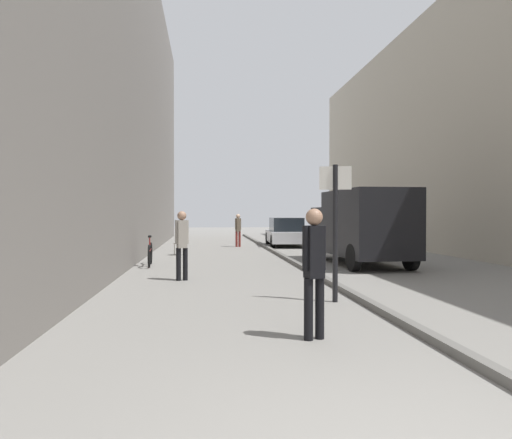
{
  "coord_description": "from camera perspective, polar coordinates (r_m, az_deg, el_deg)",
  "views": [
    {
      "loc": [
        -1.37,
        -2.6,
        1.68
      ],
      "look_at": [
        0.3,
        12.28,
        1.48
      ],
      "focal_mm": 32.32,
      "sensor_mm": 36.0,
      "label": 1
    }
  ],
  "objects": [
    {
      "name": "ground_plane",
      "position": [
        14.76,
        -1.05,
        -5.76
      ],
      "size": [
        80.0,
        80.0,
        0.0
      ],
      "primitive_type": "plane",
      "color": "gray"
    },
    {
      "name": "building_facade_left",
      "position": [
        15.73,
        -19.69,
        18.33
      ],
      "size": [
        2.38,
        40.0,
        12.87
      ],
      "primitive_type": "cube",
      "color": "slate",
      "rests_on": "ground_plane"
    },
    {
      "name": "parked_car",
      "position": [
        23.75,
        3.73,
        -1.56
      ],
      "size": [
        2.02,
        4.29,
        1.45
      ],
      "rotation": [
        0.0,
        0.0,
        -0.05
      ],
      "color": "#B7B7BC",
      "rests_on": "ground_plane"
    },
    {
      "name": "street_sign_post",
      "position": [
        8.83,
        9.78,
        -0.12
      ],
      "size": [
        0.58,
        0.21,
        2.6
      ],
      "rotation": [
        0.0,
        0.0,
        2.84
      ],
      "color": "black",
      "rests_on": "ground_plane"
    },
    {
      "name": "delivery_van",
      "position": [
        15.51,
        12.85,
        -0.68
      ],
      "size": [
        2.11,
        5.17,
        2.41
      ],
      "rotation": [
        0.0,
        0.0,
        0.03
      ],
      "color": "black",
      "rests_on": "ground_plane"
    },
    {
      "name": "kerb_strip",
      "position": [
        14.98,
        5.01,
        -5.44
      ],
      "size": [
        0.16,
        40.0,
        0.12
      ],
      "primitive_type": "cube",
      "color": "#615F5B",
      "rests_on": "ground_plane"
    },
    {
      "name": "pedestrian_main_foreground",
      "position": [
        23.0,
        -2.24,
        -1.04
      ],
      "size": [
        0.31,
        0.25,
        1.64
      ],
      "rotation": [
        0.0,
        0.0,
        0.37
      ],
      "color": "maroon",
      "rests_on": "ground_plane"
    },
    {
      "name": "pedestrian_far_crossing",
      "position": [
        6.2,
        7.21,
        -5.48
      ],
      "size": [
        0.34,
        0.25,
        1.75
      ],
      "rotation": [
        0.0,
        0.0,
        0.3
      ],
      "color": "black",
      "rests_on": "ground_plane"
    },
    {
      "name": "cafe_chair_near_window",
      "position": [
        18.68,
        -9.25,
        -2.71
      ],
      "size": [
        0.58,
        0.58,
        0.94
      ],
      "rotation": [
        0.0,
        0.0,
        0.4
      ],
      "color": "#B7B2A8",
      "rests_on": "ground_plane"
    },
    {
      "name": "pedestrian_mid_block",
      "position": [
        11.66,
        -9.16,
        -2.58
      ],
      "size": [
        0.33,
        0.25,
        1.74
      ],
      "rotation": [
        0.0,
        0.0,
        0.32
      ],
      "color": "black",
      "rests_on": "ground_plane"
    },
    {
      "name": "bicycle_leaning",
      "position": [
        15.13,
        -12.97,
        -4.17
      ],
      "size": [
        0.17,
        1.77,
        0.98
      ],
      "rotation": [
        0.0,
        0.0,
        0.06
      ],
      "color": "black",
      "rests_on": "ground_plane"
    }
  ]
}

